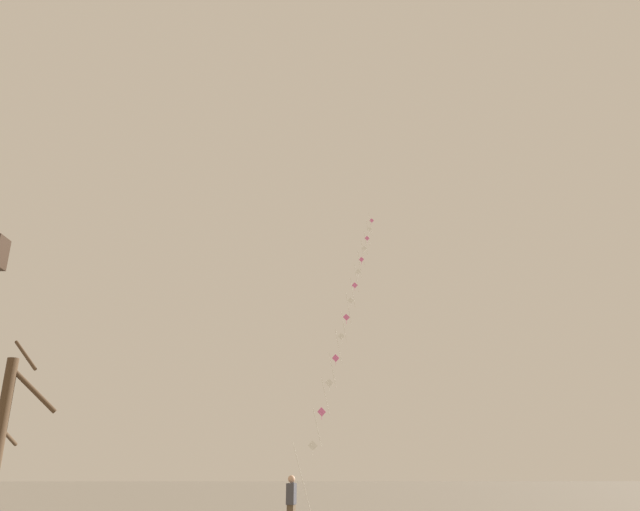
# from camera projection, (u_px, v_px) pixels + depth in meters

# --- Properties ---
(kite_train) EXTENTS (5.79, 22.82, 20.71)m
(kite_train) POSITION_uv_depth(u_px,v_px,m) (350.00, 303.00, 33.34)
(kite_train) COLOR brown
(kite_train) RESTS_ON ground_plane
(kite_flyer) EXTENTS (0.32, 0.63, 1.71)m
(kite_flyer) POSITION_uv_depth(u_px,v_px,m) (291.00, 504.00, 17.78)
(kite_flyer) COLOR brown
(kite_flyer) RESTS_ON ground_plane
(bare_tree) EXTENTS (1.18, 1.58, 4.89)m
(bare_tree) POSITION_uv_depth(u_px,v_px,m) (0.00, 447.00, 13.79)
(bare_tree) COLOR #4C3826
(bare_tree) RESTS_ON ground_plane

